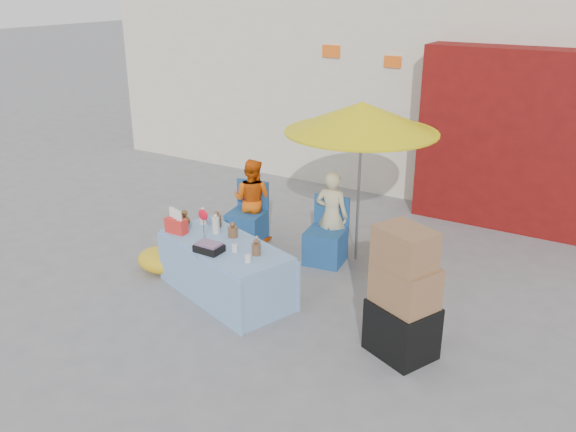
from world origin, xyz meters
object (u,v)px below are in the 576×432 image
Objects in this scene: vendor_orange at (252,200)px; vendor_beige at (331,216)px; market_table at (225,268)px; chair_right at (326,244)px; umbrella at (362,118)px; box_stack at (403,298)px; chair_left at (247,225)px.

vendor_orange is 0.98× the size of vendor_beige.
market_table reaches higher than chair_right.
market_table is 0.90× the size of umbrella.
market_table is 2.22× the size of chair_right.
box_stack is (1.62, -1.61, 0.02)m from vendor_beige.
box_stack reaches higher than chair_right.
market_table is at bearing -117.56° from umbrella.
chair_left is 3.25m from box_stack.
chair_right is 0.72× the size of vendor_orange.
box_stack reaches higher than market_table.
chair_left and chair_right have the same top height.
vendor_beige reaches higher than market_table.
umbrella reaches higher than vendor_orange.
market_table is 2.22× the size of chair_left.
chair_left is 1.00× the size of chair_right.
vendor_orange is 0.56× the size of umbrella.
box_stack is at bearing 126.71° from vendor_beige.
chair_left is at bearing 134.65° from market_table.
umbrella is at bearing 177.13° from vendor_orange.
umbrella is (1.55, 0.28, 1.64)m from chair_left.
chair_left is at bearing -169.62° from umbrella.
chair_right is 1.30m from vendor_orange.
vendor_beige is (1.25, -0.00, 0.01)m from vendor_orange.
market_table is at bearing 60.92° from vendor_beige.
market_table is at bearing -120.79° from chair_right.
vendor_orange is (-1.25, 0.13, 0.33)m from chair_right.
vendor_orange is at bearing 80.62° from chair_left.
umbrella is at bearing 126.80° from box_stack.
vendor_beige is (1.25, 0.13, 0.34)m from chair_left.
chair_right is 0.37m from vendor_beige.
box_stack is (2.20, -0.08, 0.28)m from market_table.
box_stack is at bearing -53.20° from umbrella.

